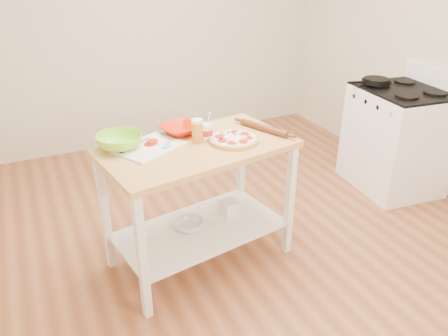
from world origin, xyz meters
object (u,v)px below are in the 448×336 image
at_px(pizza, 234,139).
at_px(orange_bowl, 180,129).
at_px(shelf_glass_bowl, 189,225).
at_px(prep_island, 199,180).
at_px(yogurt_tub, 206,132).
at_px(beer_pint, 197,131).
at_px(green_bowl, 120,141).
at_px(cutting_board, 149,147).
at_px(knife, 131,147).
at_px(rolling_pin, 264,128).
at_px(shelf_bin, 229,208).
at_px(gas_stove, 397,139).
at_px(skillet, 376,81).
at_px(spatula, 168,144).

xyz_separation_m(pizza, orange_bowl, (-0.28, 0.28, 0.01)).
distance_m(pizza, shelf_glass_bowl, 0.70).
bearing_deg(prep_island, yogurt_tub, 39.16).
bearing_deg(beer_pint, green_bowl, 166.27).
distance_m(orange_bowl, green_bowl, 0.43).
xyz_separation_m(green_bowl, shelf_glass_bowl, (0.39, -0.15, -0.65)).
xyz_separation_m(cutting_board, beer_pint, (0.32, -0.04, 0.07)).
bearing_deg(knife, pizza, -45.39).
xyz_separation_m(prep_island, beer_pint, (0.02, 0.06, 0.33)).
height_order(pizza, cutting_board, pizza).
xyz_separation_m(knife, orange_bowl, (0.37, 0.12, 0.01)).
distance_m(rolling_pin, shelf_glass_bowl, 0.86).
bearing_deg(knife, shelf_bin, -35.76).
xyz_separation_m(knife, rolling_pin, (0.91, -0.09, 0.01)).
relative_size(rolling_pin, shelf_bin, 3.53).
distance_m(green_bowl, rolling_pin, 0.98).
xyz_separation_m(gas_stove, beer_pint, (-2.05, -0.20, 0.50)).
relative_size(prep_island, knife, 5.63).
distance_m(gas_stove, cutting_board, 2.41).
relative_size(skillet, shelf_bin, 3.57).
xyz_separation_m(yogurt_tub, rolling_pin, (0.42, -0.04, -0.03)).
bearing_deg(gas_stove, pizza, -164.42).
distance_m(spatula, beer_pint, 0.21).
height_order(cutting_board, beer_pint, beer_pint).
xyz_separation_m(knife, yogurt_tub, (0.49, -0.05, 0.04)).
bearing_deg(spatula, cutting_board, 129.39).
distance_m(pizza, rolling_pin, 0.28).
distance_m(skillet, rolling_pin, 1.49).
height_order(spatula, beer_pint, beer_pint).
relative_size(green_bowl, beer_pint, 1.88).
height_order(pizza, beer_pint, beer_pint).
height_order(knife, green_bowl, green_bowl).
bearing_deg(prep_island, shelf_glass_bowl, 159.12).
height_order(cutting_board, yogurt_tub, yogurt_tub).
distance_m(cutting_board, shelf_glass_bowl, 0.66).
height_order(prep_island, shelf_bin, prep_island).
bearing_deg(rolling_pin, cutting_board, 175.52).
bearing_deg(shelf_glass_bowl, gas_stove, 6.19).
bearing_deg(knife, skillet, -22.81).
distance_m(yogurt_tub, shelf_bin, 0.66).
xyz_separation_m(skillet, cutting_board, (-2.23, -0.39, -0.07)).
bearing_deg(orange_bowl, green_bowl, -171.08).
distance_m(cutting_board, orange_bowl, 0.30).
bearing_deg(shelf_bin, yogurt_tub, -178.14).
height_order(cutting_board, knife, cutting_board).
bearing_deg(pizza, spatula, 166.65).
bearing_deg(beer_pint, knife, 170.99).
bearing_deg(green_bowl, yogurt_tub, -10.77).
xyz_separation_m(beer_pint, rolling_pin, (0.49, -0.02, -0.06)).
bearing_deg(pizza, beer_pint, 157.59).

